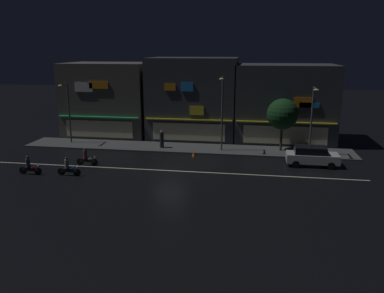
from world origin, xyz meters
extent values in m
plane|color=black|center=(0.00, 0.00, 0.00)|extent=(140.00, 140.00, 0.00)
cube|color=beige|center=(0.00, 0.00, 0.01)|extent=(30.91, 0.16, 0.01)
cube|color=#424447|center=(0.00, 7.25, 0.07)|extent=(32.53, 3.81, 0.14)
cube|color=#383A3F|center=(0.00, 12.49, 4.38)|extent=(9.46, 6.57, 8.76)
cube|color=yellow|center=(0.00, 9.09, 2.60)|extent=(8.99, 0.24, 0.12)
cube|color=orange|center=(-1.89, 9.15, 5.90)|extent=(1.14, 0.08, 0.70)
cube|color=yellow|center=(0.85, 9.15, 3.56)|extent=(1.45, 0.08, 0.91)
cube|color=#268CF2|center=(-0.12, 9.15, 5.93)|extent=(1.22, 0.08, 0.88)
cube|color=beige|center=(0.00, 9.15, 1.30)|extent=(7.57, 0.06, 1.80)
cube|color=#56514C|center=(-9.76, 12.70, 4.08)|extent=(9.34, 6.99, 8.16)
cube|color=#33E572|center=(-9.76, 9.09, 2.60)|extent=(8.87, 0.24, 0.12)
cube|color=white|center=(-11.20, 9.15, 5.74)|extent=(1.96, 0.08, 0.95)
cube|color=orange|center=(-9.53, 9.15, 6.00)|extent=(2.07, 0.08, 0.76)
cube|color=beige|center=(-9.76, 9.15, 1.30)|extent=(7.47, 0.06, 1.80)
cube|color=#383A3F|center=(9.76, 12.70, 4.04)|extent=(10.28, 6.98, 8.09)
cube|color=yellow|center=(9.76, 9.09, 2.60)|extent=(9.77, 0.24, 0.12)
cube|color=orange|center=(11.31, 9.15, 4.60)|extent=(1.83, 0.08, 0.98)
cube|color=#268CF2|center=(11.90, 9.15, 4.36)|extent=(1.89, 0.08, 0.51)
cube|color=beige|center=(9.76, 9.15, 1.30)|extent=(8.22, 0.06, 1.80)
cylinder|color=#47494C|center=(-12.22, 7.52, 3.24)|extent=(0.16, 0.16, 6.20)
cube|color=#47494C|center=(-12.22, 6.82, 6.24)|extent=(0.10, 1.40, 0.10)
ellipsoid|color=#F9E099|center=(-12.22, 6.12, 6.16)|extent=(0.44, 0.32, 0.20)
cylinder|color=#47494C|center=(3.64, 6.76, 3.68)|extent=(0.16, 0.16, 7.09)
cube|color=#47494C|center=(3.64, 6.06, 7.13)|extent=(0.10, 1.40, 0.10)
ellipsoid|color=#F9E099|center=(3.64, 5.36, 7.05)|extent=(0.44, 0.32, 0.20)
cylinder|color=#47494C|center=(11.82, 6.51, 3.28)|extent=(0.16, 0.16, 6.28)
cube|color=#47494C|center=(11.82, 5.81, 6.32)|extent=(0.10, 1.40, 0.10)
ellipsoid|color=#F9E099|center=(11.82, 5.11, 6.24)|extent=(0.44, 0.32, 0.20)
cylinder|color=#232328|center=(-2.29, 6.82, 0.90)|extent=(0.41, 0.41, 1.51)
sphere|color=tan|center=(-2.29, 6.82, 1.76)|extent=(0.22, 0.22, 0.22)
cylinder|color=#473323|center=(9.29, 7.56, 1.32)|extent=(0.24, 0.24, 2.36)
sphere|color=#143819|center=(9.29, 7.56, 3.68)|extent=(2.95, 2.95, 2.95)
cube|color=silver|center=(11.64, 3.30, 0.69)|extent=(4.30, 1.78, 0.76)
cube|color=black|center=(11.43, 3.30, 1.37)|extent=(2.58, 1.57, 0.60)
cube|color=#F9F2CC|center=(13.75, 3.90, 0.79)|extent=(0.08, 0.20, 0.12)
cube|color=#F9F2CC|center=(13.75, 2.69, 0.79)|extent=(0.08, 0.20, 0.12)
cylinder|color=black|center=(13.06, 4.19, 0.31)|extent=(0.62, 0.20, 0.62)
cylinder|color=black|center=(13.06, 2.41, 0.31)|extent=(0.62, 0.20, 0.62)
cylinder|color=black|center=(10.23, 4.19, 0.31)|extent=(0.62, 0.20, 0.62)
cylinder|color=black|center=(10.23, 2.41, 0.31)|extent=(0.62, 0.20, 0.62)
cylinder|color=black|center=(-6.86, -2.48, 0.30)|extent=(0.60, 0.08, 0.60)
cylinder|color=black|center=(-8.16, -2.48, 0.30)|extent=(0.60, 0.10, 0.60)
cube|color=black|center=(-7.51, -2.48, 0.40)|extent=(1.30, 0.14, 0.20)
ellipsoid|color=#1E4CB2|center=(-7.31, -2.48, 0.62)|extent=(0.44, 0.26, 0.24)
cube|color=black|center=(-7.71, -2.48, 0.55)|extent=(0.56, 0.22, 0.10)
cylinder|color=slate|center=(-6.91, -2.48, 0.85)|extent=(0.03, 0.60, 0.03)
sphere|color=white|center=(-6.82, -2.48, 0.75)|extent=(0.14, 0.14, 0.14)
cylinder|color=gray|center=(-7.66, -2.48, 0.95)|extent=(0.32, 0.32, 0.70)
sphere|color=#333338|center=(-7.66, -2.48, 1.41)|extent=(0.22, 0.22, 0.22)
cylinder|color=black|center=(-6.60, 0.32, 0.30)|extent=(0.60, 0.08, 0.60)
cylinder|color=black|center=(-7.90, 0.32, 0.30)|extent=(0.60, 0.10, 0.60)
cube|color=black|center=(-7.25, 0.32, 0.40)|extent=(1.30, 0.14, 0.20)
ellipsoid|color=#B2B7BC|center=(-7.05, 0.32, 0.62)|extent=(0.44, 0.26, 0.24)
cube|color=black|center=(-7.45, 0.32, 0.55)|extent=(0.56, 0.22, 0.10)
cylinder|color=slate|center=(-6.65, 0.32, 0.85)|extent=(0.03, 0.60, 0.03)
sphere|color=white|center=(-6.56, 0.32, 0.75)|extent=(0.14, 0.14, 0.14)
cylinder|color=brown|center=(-7.40, 0.32, 0.95)|extent=(0.32, 0.32, 0.70)
sphere|color=#333338|center=(-7.40, 0.32, 1.41)|extent=(0.22, 0.22, 0.22)
cylinder|color=black|center=(-10.02, -2.69, 0.30)|extent=(0.60, 0.08, 0.60)
cylinder|color=black|center=(-11.32, -2.69, 0.30)|extent=(0.60, 0.10, 0.60)
cube|color=black|center=(-10.67, -2.69, 0.40)|extent=(1.30, 0.14, 0.20)
ellipsoid|color=red|center=(-10.47, -2.69, 0.62)|extent=(0.44, 0.26, 0.24)
cube|color=black|center=(-10.87, -2.69, 0.55)|extent=(0.56, 0.22, 0.10)
cylinder|color=slate|center=(-10.07, -2.69, 0.85)|extent=(0.03, 0.60, 0.03)
sphere|color=white|center=(-9.98, -2.69, 0.75)|extent=(0.14, 0.14, 0.14)
cylinder|color=#334766|center=(-10.82, -2.69, 0.95)|extent=(0.32, 0.32, 0.70)
sphere|color=#333338|center=(-10.82, -2.69, 1.41)|extent=(0.22, 0.22, 0.22)
cone|color=orange|center=(1.28, 4.62, 0.28)|extent=(0.36, 0.36, 0.55)
camera|label=1|loc=(6.54, -29.22, 9.64)|focal=35.93mm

